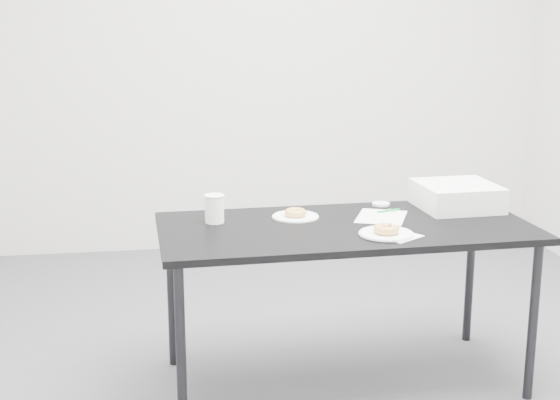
{
  "coord_description": "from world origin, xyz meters",
  "views": [
    {
      "loc": [
        -0.58,
        -3.1,
        1.55
      ],
      "look_at": [
        -0.08,
        0.02,
        0.79
      ],
      "focal_mm": 50.0,
      "sensor_mm": 36.0,
      "label": 1
    }
  ],
  "objects": [
    {
      "name": "table",
      "position": [
        0.18,
        -0.08,
        0.65
      ],
      "size": [
        1.55,
        0.77,
        0.7
      ],
      "rotation": [
        0.0,
        0.0,
        0.03
      ],
      "color": "black",
      "rests_on": "floor"
    },
    {
      "name": "scorecard",
      "position": [
        0.36,
        0.02,
        0.7
      ],
      "size": [
        0.28,
        0.31,
        0.0
      ],
      "primitive_type": "cube",
      "rotation": [
        0.0,
        0.0,
        -0.41
      ],
      "color": "white",
      "rests_on": "table"
    },
    {
      "name": "donut_far",
      "position": [
        -0.01,
        0.07,
        0.72
      ],
      "size": [
        0.12,
        0.12,
        0.03
      ],
      "primitive_type": "torus",
      "rotation": [
        0.0,
        0.0,
        0.36
      ],
      "color": "#C6853E",
      "rests_on": "plate_far"
    },
    {
      "name": "bakery_box",
      "position": [
        0.73,
        0.12,
        0.75
      ],
      "size": [
        0.35,
        0.35,
        0.11
      ],
      "primitive_type": "cube",
      "rotation": [
        0.0,
        0.0,
        0.05
      ],
      "color": "white",
      "rests_on": "table"
    },
    {
      "name": "cup_lid",
      "position": [
        0.42,
        0.22,
        0.7
      ],
      "size": [
        0.08,
        0.08,
        0.01
      ],
      "primitive_type": "cylinder",
      "color": "white",
      "rests_on": "table"
    },
    {
      "name": "plate_far",
      "position": [
        -0.01,
        0.07,
        0.7
      ],
      "size": [
        0.2,
        0.2,
        0.01
      ],
      "primitive_type": "cylinder",
      "color": "white",
      "rests_on": "table"
    },
    {
      "name": "napkin",
      "position": [
        0.34,
        -0.28,
        0.7
      ],
      "size": [
        0.21,
        0.21,
        0.0
      ],
      "primitive_type": "cube",
      "rotation": [
        0.0,
        0.0,
        0.59
      ],
      "color": "white",
      "rests_on": "table"
    },
    {
      "name": "donut_near",
      "position": [
        0.3,
        -0.26,
        0.72
      ],
      "size": [
        0.14,
        0.14,
        0.03
      ],
      "primitive_type": "torus",
      "rotation": [
        0.0,
        0.0,
        0.45
      ],
      "color": "#C6853E",
      "rests_on": "plate_near"
    },
    {
      "name": "floor",
      "position": [
        0.0,
        0.0,
        0.0
      ],
      "size": [
        4.0,
        4.0,
        0.0
      ],
      "primitive_type": "plane",
      "color": "#4E4F53",
      "rests_on": "ground"
    },
    {
      "name": "wall_back",
      "position": [
        0.0,
        2.0,
        1.35
      ],
      "size": [
        4.0,
        0.02,
        2.7
      ],
      "primitive_type": "cube",
      "color": "silver",
      "rests_on": "floor"
    },
    {
      "name": "logo_patch",
      "position": [
        0.43,
        0.11,
        0.7
      ],
      "size": [
        0.05,
        0.05,
        0.0
      ],
      "primitive_type": "cube",
      "rotation": [
        0.0,
        0.0,
        -0.41
      ],
      "color": "green",
      "rests_on": "scorecard"
    },
    {
      "name": "plate_near",
      "position": [
        0.3,
        -0.26,
        0.7
      ],
      "size": [
        0.22,
        0.22,
        0.01
      ],
      "primitive_type": "cylinder",
      "color": "white",
      "rests_on": "napkin"
    },
    {
      "name": "coffee_cup",
      "position": [
        -0.35,
        0.04,
        0.76
      ],
      "size": [
        0.08,
        0.08,
        0.12
      ],
      "primitive_type": "cylinder",
      "color": "white",
      "rests_on": "table"
    },
    {
      "name": "pen",
      "position": [
        0.41,
        0.1,
        0.7
      ],
      "size": [
        0.11,
        0.05,
        0.01
      ],
      "primitive_type": "cylinder",
      "rotation": [
        0.0,
        1.57,
        0.34
      ],
      "color": "#0B8146",
      "rests_on": "scorecard"
    }
  ]
}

